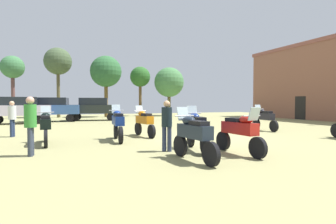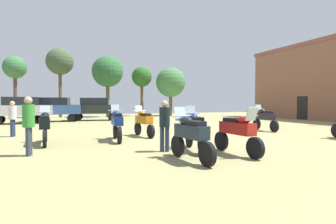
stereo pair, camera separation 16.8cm
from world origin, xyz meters
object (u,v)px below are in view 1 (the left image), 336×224
object	(u,v)px
motorcycle_1	(194,135)
tree_5	(58,62)
motorcycle_8	(240,131)
car_1	(94,107)
motorcycle_3	(118,123)
tree_3	(169,82)
car_3	(53,108)
tree_4	(13,68)
tree_6	(140,77)
motorcycle_7	(46,125)
person_3	(12,116)
motorcycle_9	(144,121)
tree_1	(106,72)
motorcycle_2	(197,129)
car_2	(20,108)
person_1	(30,121)
person_2	(167,122)
motorcycle_10	(264,118)

from	to	relation	value
motorcycle_1	tree_5	bearing A→B (deg)	92.32
motorcycle_8	tree_5	world-z (taller)	tree_5
motorcycle_1	car_1	world-z (taller)	car_1
motorcycle_3	motorcycle_8	distance (m)	5.16
tree_3	motorcycle_8	bearing A→B (deg)	-106.99
car_3	tree_4	xyz separation A→B (m)	(-3.77, 6.10, 3.81)
tree_6	motorcycle_7	bearing A→B (deg)	-115.39
motorcycle_7	person_3	world-z (taller)	person_3
motorcycle_8	tree_5	xyz separation A→B (m)	(-5.34, 23.87, 5.16)
motorcycle_9	car_1	bearing A→B (deg)	85.78
tree_1	tree_4	xyz separation A→B (m)	(-9.04, 0.49, 0.02)
motorcycle_1	tree_4	bearing A→B (deg)	101.88
person_3	motorcycle_2	bearing A→B (deg)	60.01
motorcycle_2	tree_5	world-z (taller)	tree_5
car_2	person_1	xyz separation A→B (m)	(2.04, -13.68, -0.14)
motorcycle_8	tree_6	bearing A→B (deg)	-102.84
motorcycle_2	person_3	size ratio (longest dim) A/B	1.32
motorcycle_2	person_2	xyz separation A→B (m)	(-1.01, 0.18, 0.24)
car_3	motorcycle_7	bearing A→B (deg)	-169.69
motorcycle_2	tree_5	bearing A→B (deg)	111.89
person_1	tree_4	distance (m)	22.12
tree_5	tree_6	distance (m)	9.13
person_2	motorcycle_3	bearing A→B (deg)	-39.78
tree_6	motorcycle_10	bearing A→B (deg)	-84.00
motorcycle_9	person_3	world-z (taller)	person_3
motorcycle_2	motorcycle_10	distance (m)	7.75
motorcycle_10	tree_6	bearing A→B (deg)	101.37
motorcycle_10	motorcycle_1	bearing A→B (deg)	-137.80
tree_1	tree_4	size ratio (longest dim) A/B	1.08
car_3	person_2	bearing A→B (deg)	-156.86
motorcycle_8	motorcycle_10	world-z (taller)	motorcycle_10
tree_1	car_1	bearing A→B (deg)	-109.70
person_2	motorcycle_8	bearing A→B (deg)	178.02
motorcycle_3	motorcycle_9	xyz separation A→B (m)	(1.42, 0.95, -0.03)
tree_4	person_2	bearing A→B (deg)	-71.15
motorcycle_7	motorcycle_9	size ratio (longest dim) A/B	1.10
motorcycle_1	motorcycle_9	distance (m)	5.51
motorcycle_3	tree_5	distance (m)	20.40
person_1	person_3	distance (m)	5.39
motorcycle_7	tree_1	xyz separation A→B (m)	(5.15, 18.72, 4.25)
motorcycle_1	tree_6	size ratio (longest dim) A/B	0.36
motorcycle_7	person_1	xyz separation A→B (m)	(-0.29, -2.25, 0.31)
motorcycle_7	person_1	bearing A→B (deg)	-100.03
motorcycle_8	tree_1	xyz separation A→B (m)	(-0.46, 23.06, 4.25)
person_2	tree_1	size ratio (longest dim) A/B	0.25
motorcycle_1	motorcycle_10	distance (m)	9.22
motorcycle_10	car_3	size ratio (longest dim) A/B	0.49
car_3	motorcycle_1	bearing A→B (deg)	-157.48
tree_3	person_1	bearing A→B (deg)	-121.71
motorcycle_9	person_1	size ratio (longest dim) A/B	1.17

